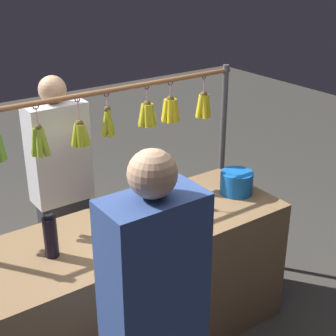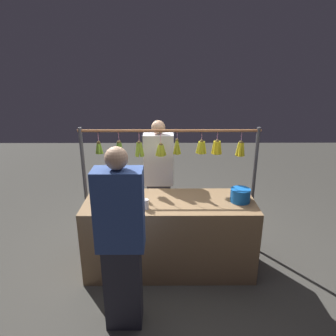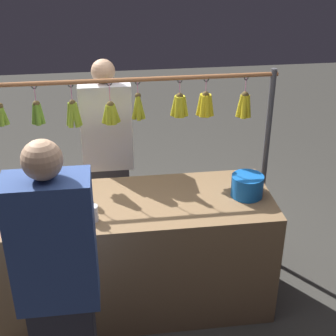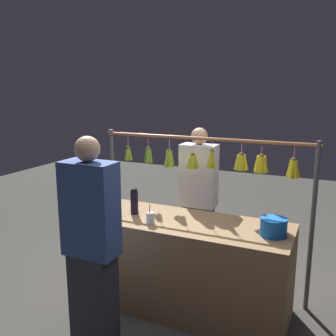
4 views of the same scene
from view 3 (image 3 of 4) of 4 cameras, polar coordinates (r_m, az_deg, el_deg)
The scene contains 8 objects.
ground_plane at distance 3.90m, azimuth -3.70°, elevation -14.85°, with size 12.00×12.00×0.00m, color #44423C.
market_counter at distance 3.62m, azimuth -3.91°, elevation -9.76°, with size 1.92×0.72×0.87m, color olive.
display_rack at distance 3.62m, azimuth -3.77°, elevation 4.49°, with size 2.19×0.14×1.62m.
water_bottle at distance 3.32m, azimuth -13.36°, elevation -2.73°, with size 0.08×0.08×0.25m.
blue_bucket at distance 3.44m, azimuth 9.06°, elevation -2.03°, with size 0.22×0.22×0.15m, color blue.
drink_cup at distance 3.18m, azimuth -8.69°, elevation -5.13°, with size 0.08×0.08×0.18m.
vendor_person at distance 4.03m, azimuth -6.82°, elevation 0.75°, with size 0.39×0.21×1.65m.
customer_person at distance 2.71m, azimuth -12.30°, elevation -14.05°, with size 0.41×0.22×1.73m.
Camera 3 is at (0.14, 2.87, 2.63)m, focal length 53.19 mm.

